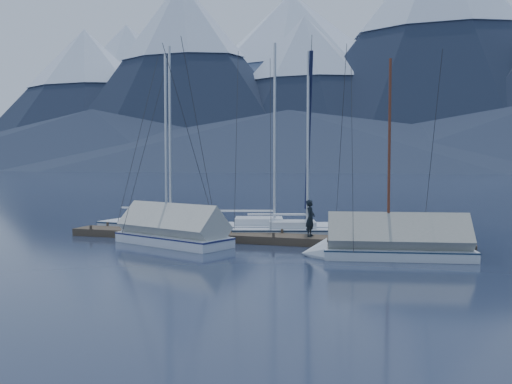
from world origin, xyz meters
TOP-DOWN VIEW (x-y plane):
  - ground at (0.00, 0.00)m, footprint 1000.00×1000.00m
  - mountain_range at (4.12, 370.45)m, footprint 877.00×584.00m
  - dock at (0.00, 2.00)m, footprint 18.00×1.50m
  - mooring_posts at (-0.50, 2.00)m, footprint 15.12×1.52m
  - sailboat_open_left at (-4.61, 3.90)m, footprint 7.87×3.30m
  - sailboat_open_mid at (0.59, 4.85)m, footprint 7.96×4.27m
  - sailboat_open_right at (2.31, 4.31)m, footprint 7.44×4.04m
  - sailboat_covered_near at (5.71, -0.37)m, footprint 6.42×3.07m
  - sailboat_covered_far at (-3.59, 0.32)m, footprint 6.58×3.96m
  - person at (2.43, 2.01)m, footprint 0.41×0.59m

SIDE VIEW (x-z plane):
  - ground at x=0.00m, z-range 0.00..0.00m
  - dock at x=0.00m, z-range -0.16..0.38m
  - sailboat_open_right at x=2.31m, z-range -4.57..4.90m
  - sailboat_open_mid at x=0.59m, z-range -4.89..5.25m
  - sailboat_open_left at x=-4.61m, z-range -4.91..5.27m
  - mooring_posts at x=-0.50m, z-range 0.17..0.52m
  - sailboat_covered_near at x=5.71m, z-range -3.61..4.41m
  - sailboat_covered_far at x=-3.59m, z-range -4.00..4.87m
  - person at x=2.43m, z-range 0.34..1.90m
  - mountain_range at x=4.12m, z-range -16.60..133.90m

